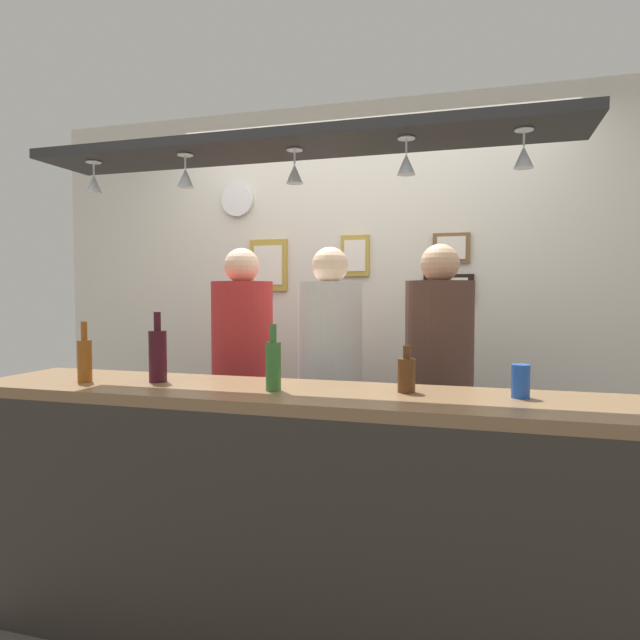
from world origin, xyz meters
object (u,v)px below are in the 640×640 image
Objects in this scene: bottle_beer_brown_stubby at (406,374)px; bottle_beer_green_import at (273,364)px; person_right_brown_shirt at (439,374)px; bottle_beer_amber_tall at (85,359)px; person_left_red_shirt at (242,366)px; wall_clock at (237,200)px; picture_frame_upper_small at (451,248)px; person_middle_white_patterned_shirt at (330,370)px; picture_frame_caricature at (268,265)px; picture_frame_crest at (355,256)px; picture_frame_lower_pair at (448,289)px; bottle_wine_dark_red at (158,354)px; drink_can at (521,381)px.

bottle_beer_green_import is at bearing -167.50° from bottle_beer_brown_stubby.
person_right_brown_shirt reaches higher than bottle_beer_amber_tall.
wall_clock reaches higher than person_left_red_shirt.
picture_frame_upper_small is (0.02, 0.63, 0.68)m from person_right_brown_shirt.
person_middle_white_patterned_shirt is at bearing -133.17° from picture_frame_upper_small.
picture_frame_caricature is (-0.60, 0.63, 0.59)m from person_middle_white_patterned_shirt.
wall_clock reaches higher than picture_frame_caricature.
picture_frame_crest reaches higher than person_middle_white_patterned_shirt.
bottle_beer_brown_stubby is 0.69× the size of bottle_beer_amber_tall.
picture_frame_crest is 0.62m from picture_frame_lower_pair.
person_left_red_shirt is 1.43m from picture_frame_upper_small.
person_left_red_shirt is at bearing -149.89° from picture_frame_lower_pair.
bottle_beer_amber_tall is at bearing -112.11° from person_left_red_shirt.
person_middle_white_patterned_shirt is at bearing 44.98° from bottle_beer_amber_tall.
picture_frame_caricature is at bearing 129.42° from bottle_beer_brown_stubby.
person_middle_white_patterned_shirt is 5.47× the size of bottle_wine_dark_red.
picture_frame_crest is (0.55, 1.38, 0.50)m from bottle_wine_dark_red.
drink_can is (1.76, 0.15, -0.04)m from bottle_beer_amber_tall.
bottle_beer_green_import is at bearing -67.61° from picture_frame_caricature.
drink_can is 0.36× the size of picture_frame_caricature.
person_middle_white_patterned_shirt is at bearing -180.00° from person_right_brown_shirt.
picture_frame_caricature is at bearing 151.77° from person_right_brown_shirt.
person_left_red_shirt is 1.07m from person_right_brown_shirt.
person_right_brown_shirt is 1.66m from bottle_beer_amber_tall.
picture_frame_lower_pair is (0.58, 0.00, -0.21)m from picture_frame_crest.
bottle_wine_dark_red is 0.56m from bottle_beer_green_import.
picture_frame_upper_small reaches higher than bottle_wine_dark_red.
person_right_brown_shirt is 1.07m from picture_frame_crest.
bottle_beer_amber_tall is 0.87× the size of picture_frame_lower_pair.
person_left_red_shirt reaches higher than person_right_brown_shirt.
person_left_red_shirt is at bearing -180.00° from person_middle_white_patterned_shirt.
person_right_brown_shirt reaches higher than bottle_beer_green_import.
wall_clock is (-1.73, 1.32, 0.94)m from drink_can.
person_right_brown_shirt is 0.76m from picture_frame_lower_pair.
bottle_beer_amber_tall is 1.73m from wall_clock.
picture_frame_caricature is (-0.60, 1.45, 0.46)m from bottle_beer_green_import.
drink_can is (0.34, -0.70, 0.09)m from person_right_brown_shirt.
bottle_beer_green_import is 1.18× the size of picture_frame_upper_small.
bottle_wine_dark_red is 1.47m from drink_can.
bottle_beer_green_import is 1.53m from picture_frame_crest.
bottle_beer_amber_tall is at bearing -133.97° from picture_frame_lower_pair.
wall_clock is at bearing -179.74° from picture_frame_lower_pair.
picture_frame_upper_small is 0.60m from picture_frame_crest.
bottle_beer_brown_stubby is at bearing 6.00° from bottle_beer_amber_tall.
picture_frame_lower_pair is at bearing 50.79° from bottle_wine_dark_red.
picture_frame_upper_small is 0.25m from picture_frame_lower_pair.
picture_frame_upper_small is (-0.33, 1.33, 0.59)m from drink_can.
bottle_beer_amber_tall is 1.00× the size of bottle_beer_green_import.
bottle_beer_amber_tall is 1.78m from picture_frame_crest.
person_right_brown_shirt is 9.12× the size of bottle_beer_brown_stubby.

